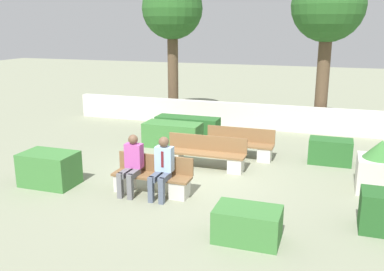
# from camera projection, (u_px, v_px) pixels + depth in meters

# --- Properties ---
(ground_plane) EXTENTS (60.00, 60.00, 0.00)m
(ground_plane) POSITION_uv_depth(u_px,v_px,m) (191.00, 176.00, 10.58)
(ground_plane) COLOR gray
(perimeter_wall) EXTENTS (12.88, 0.30, 0.89)m
(perimeter_wall) POSITION_uv_depth(u_px,v_px,m) (239.00, 115.00, 15.46)
(perimeter_wall) COLOR beige
(perimeter_wall) RESTS_ON ground_plane
(bench_front) EXTENTS (1.78, 0.48, 0.83)m
(bench_front) POSITION_uv_depth(u_px,v_px,m) (152.00, 179.00, 9.44)
(bench_front) COLOR brown
(bench_front) RESTS_ON ground_plane
(bench_left_side) EXTENTS (2.12, 0.48, 0.83)m
(bench_left_side) POSITION_uv_depth(u_px,v_px,m) (205.00, 156.00, 11.08)
(bench_left_side) COLOR brown
(bench_left_side) RESTS_ON ground_plane
(bench_right_side) EXTENTS (1.93, 0.49, 0.83)m
(bench_right_side) POSITION_uv_depth(u_px,v_px,m) (239.00, 147.00, 11.94)
(bench_right_side) COLOR brown
(bench_right_side) RESTS_ON ground_plane
(person_seated_man) EXTENTS (0.38, 0.64, 1.33)m
(person_seated_man) POSITION_uv_depth(u_px,v_px,m) (162.00, 165.00, 9.12)
(person_seated_man) COLOR #515B70
(person_seated_man) RESTS_ON ground_plane
(person_seated_woman) EXTENTS (0.38, 0.64, 1.31)m
(person_seated_woman) POSITION_uv_depth(u_px,v_px,m) (132.00, 162.00, 9.35)
(person_seated_woman) COLOR slate
(person_seated_woman) RESTS_ON ground_plane
(hedge_block_near_left) EXTENTS (1.12, 0.64, 0.67)m
(hedge_block_near_left) POSITION_uv_depth(u_px,v_px,m) (330.00, 151.00, 11.47)
(hedge_block_near_left) COLOR #286028
(hedge_block_near_left) RESTS_ON ground_plane
(hedge_block_near_right) EXTENTS (1.73, 0.81, 0.73)m
(hedge_block_near_right) POSITION_uv_depth(u_px,v_px,m) (173.00, 135.00, 13.05)
(hedge_block_near_right) COLOR #3D7A38
(hedge_block_near_right) RESTS_ON ground_plane
(hedge_block_mid_left) EXTENTS (1.25, 0.82, 0.77)m
(hedge_block_mid_left) POSITION_uv_depth(u_px,v_px,m) (49.00, 169.00, 9.92)
(hedge_block_mid_left) COLOR #3D7A38
(hedge_block_mid_left) RESTS_ON ground_plane
(hedge_block_mid_right) EXTENTS (1.13, 0.73, 0.59)m
(hedge_block_mid_right) POSITION_uv_depth(u_px,v_px,m) (247.00, 224.00, 7.38)
(hedge_block_mid_right) COLOR #3D7A38
(hedge_block_mid_right) RESTS_ON ground_plane
(hedge_block_far_right) EXTENTS (2.11, 0.67, 0.66)m
(hedge_block_far_right) POSITION_uv_depth(u_px,v_px,m) (188.00, 127.00, 14.22)
(hedge_block_far_right) COLOR #286028
(hedge_block_far_right) RESTS_ON ground_plane
(planter_corner_left) EXTENTS (0.94, 0.94, 1.18)m
(planter_corner_left) POSITION_uv_depth(u_px,v_px,m) (379.00, 168.00, 9.51)
(planter_corner_left) COLOR beige
(planter_corner_left) RESTS_ON ground_plane
(tree_leftmost) EXTENTS (2.36, 2.36, 5.40)m
(tree_leftmost) POSITION_uv_depth(u_px,v_px,m) (172.00, 11.00, 16.56)
(tree_leftmost) COLOR brown
(tree_leftmost) RESTS_ON ground_plane
(tree_center_left) EXTENTS (2.45, 2.45, 5.49)m
(tree_center_left) POSITION_uv_depth(u_px,v_px,m) (328.00, 8.00, 14.22)
(tree_center_left) COLOR brown
(tree_center_left) RESTS_ON ground_plane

